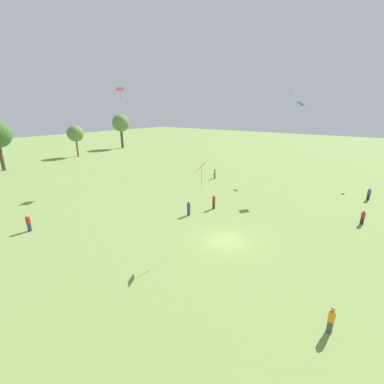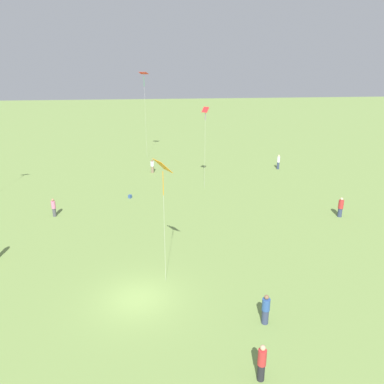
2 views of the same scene
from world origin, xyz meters
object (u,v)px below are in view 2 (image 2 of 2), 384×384
person_0 (341,207)px  person_9 (278,162)px  person_2 (266,309)px  kite_7 (205,114)px  person_4 (54,207)px  kite_5 (163,169)px  kite_2 (144,76)px  person_6 (262,363)px  picnic_bag_1 (130,196)px  person_5 (152,166)px

person_0 → person_9: bearing=-157.5°
person_2 → kite_7: kite_7 is taller
person_4 → kite_5: 15.85m
kite_2 → kite_7: kite_2 is taller
person_6 → kite_5: (-8.17, -3.69, 6.25)m
kite_5 → person_4: bearing=58.2°
person_2 → kite_5: bearing=-7.5°
person_6 → kite_5: 10.93m
person_6 → picnic_bag_1: size_ratio=4.54×
picnic_bag_1 → person_2: bearing=21.5°
person_5 → kite_2: kite_2 is taller
person_9 → kite_7: bearing=138.4°
person_2 → person_5: bearing=-43.5°
person_9 → picnic_bag_1: size_ratio=4.65×
person_0 → person_4: person_0 is taller
person_4 → person_9: 27.48m
person_2 → kite_5: kite_5 is taller
person_0 → person_6: bearing=-14.6°
person_4 → person_9: bearing=-33.4°
person_2 → person_6: 3.76m
person_2 → kite_5: 9.26m
person_4 → kite_2: size_ratio=0.14×
person_6 → picnic_bag_1: bearing=-4.4°
person_5 → person_6: bearing=-20.0°
person_6 → person_9: bearing=-39.9°
kite_2 → kite_7: (13.71, 6.18, -3.20)m
person_2 → picnic_bag_1: (-19.80, -7.81, -0.68)m
person_0 → person_9: 15.42m
person_9 → kite_2: (-7.53, -16.42, 10.09)m
person_6 → kite_7: 26.72m
picnic_bag_1 → person_4: bearing=-58.2°
person_0 → person_5: size_ratio=1.09×
person_2 → person_4: size_ratio=1.03×
person_0 → person_2: size_ratio=1.04×
kite_7 → person_4: bearing=-67.6°
person_4 → kite_7: 17.07m
kite_2 → person_0: bearing=-168.9°
person_6 → kite_5: bearing=4.2°
person_4 → kite_7: bearing=-36.4°
kite_2 → kite_5: bearing=157.1°
person_2 → person_6: bearing=106.2°
person_4 → kite_7: kite_7 is taller
person_5 → kite_5: bearing=-26.2°
person_5 → person_2: bearing=-16.6°
person_6 → person_9: person_9 is taller
person_4 → person_9: person_9 is taller
person_0 → kite_5: bearing=-40.6°
kite_2 → picnic_bag_1: (16.14, -1.65, -10.87)m
kite_5 → kite_7: kite_7 is taller
person_6 → kite_2: (-39.49, -4.91, 10.12)m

